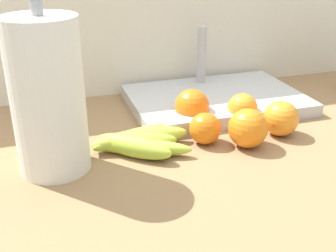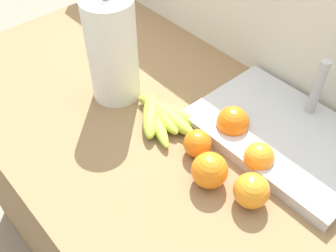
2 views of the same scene
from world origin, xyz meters
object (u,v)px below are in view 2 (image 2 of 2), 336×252
at_px(orange_back_left, 210,170).
at_px(paper_towel_roll, 112,50).
at_px(banana_bunch, 161,115).
at_px(orange_front, 250,192).
at_px(orange_center, 197,144).
at_px(sink_basin, 284,133).
at_px(orange_right, 233,122).
at_px(orange_back_right, 259,157).

height_order(orange_back_left, paper_towel_roll, paper_towel_roll).
xyz_separation_m(banana_bunch, orange_front, (0.31, -0.02, 0.02)).
bearing_deg(orange_center, sink_basin, 61.00).
relative_size(orange_back_left, sink_basin, 0.19).
xyz_separation_m(banana_bunch, orange_right, (0.15, 0.10, 0.02)).
height_order(orange_back_right, orange_center, orange_back_right).
xyz_separation_m(orange_center, sink_basin, (0.11, 0.19, -0.02)).
distance_m(orange_back_right, orange_back_left, 0.12).
bearing_deg(orange_back_right, paper_towel_roll, -168.82).
bearing_deg(orange_front, sink_basin, 107.22).
bearing_deg(sink_basin, orange_right, -138.38).
distance_m(orange_back_left, orange_front, 0.10).
distance_m(orange_back_right, paper_towel_roll, 0.45).
bearing_deg(paper_towel_roll, sink_basin, 26.37).
xyz_separation_m(orange_right, sink_basin, (0.10, 0.09, -0.02)).
bearing_deg(banana_bunch, orange_right, 33.04).
distance_m(banana_bunch, paper_towel_roll, 0.21).
xyz_separation_m(banana_bunch, orange_center, (0.14, -0.01, 0.01)).
distance_m(orange_right, paper_towel_roll, 0.35).
bearing_deg(orange_front, paper_towel_roll, 179.47).
bearing_deg(orange_right, orange_front, -37.71).
bearing_deg(sink_basin, orange_front, -72.78).
bearing_deg(orange_right, orange_center, -96.06).
xyz_separation_m(orange_back_right, orange_center, (-0.12, -0.07, -0.00)).
bearing_deg(orange_right, banana_bunch, -146.96).
bearing_deg(orange_back_left, sink_basin, 82.80).
bearing_deg(orange_back_right, sink_basin, 97.56).
height_order(banana_bunch, orange_front, orange_front).
distance_m(orange_front, paper_towel_roll, 0.49).
height_order(orange_back_right, sink_basin, sink_basin).
bearing_deg(orange_center, paper_towel_roll, -177.88).
distance_m(orange_front, sink_basin, 0.22).
xyz_separation_m(orange_back_right, orange_back_left, (-0.05, -0.11, 0.01)).
distance_m(orange_right, sink_basin, 0.13).
xyz_separation_m(orange_center, orange_front, (0.17, -0.02, 0.01)).
bearing_deg(orange_back_right, orange_front, -61.26).
height_order(banana_bunch, paper_towel_roll, paper_towel_roll).
height_order(banana_bunch, orange_back_right, orange_back_right).
height_order(orange_back_right, paper_towel_roll, paper_towel_roll).
distance_m(orange_back_right, orange_right, 0.12).
height_order(orange_right, paper_towel_roll, paper_towel_roll).
bearing_deg(orange_back_left, orange_back_right, 68.19).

